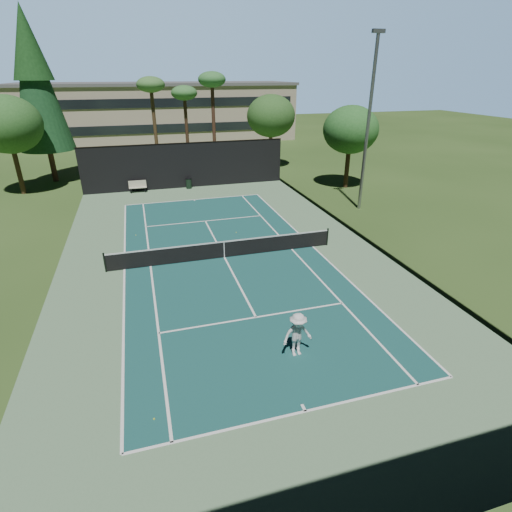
{
  "coord_description": "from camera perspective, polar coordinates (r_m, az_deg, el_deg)",
  "views": [
    {
      "loc": [
        -4.09,
        -20.34,
        9.62
      ],
      "look_at": [
        1.0,
        -3.0,
        1.3
      ],
      "focal_mm": 28.0,
      "sensor_mm": 36.0,
      "label": 1
    }
  ],
  "objects": [
    {
      "name": "palm_a",
      "position": [
        44.41,
        -14.77,
        22.15
      ],
      "size": [
        2.8,
        2.8,
        9.32
      ],
      "color": "#4C3720",
      "rests_on": "ground"
    },
    {
      "name": "tennis_ball_a",
      "position": [
        13.48,
        -14.35,
        -21.62
      ],
      "size": [
        0.06,
        0.06,
        0.06
      ],
      "primitive_type": "sphere",
      "color": "#B9D02F",
      "rests_on": "ground"
    },
    {
      "name": "tennis_net",
      "position": [
        22.64,
        -4.57,
        1.04
      ],
      "size": [
        12.9,
        0.1,
        1.1
      ],
      "color": "black",
      "rests_on": "ground"
    },
    {
      "name": "ground",
      "position": [
        22.87,
        -4.53,
        -0.24
      ],
      "size": [
        160.0,
        160.0,
        0.0
      ],
      "primitive_type": "plane",
      "color": "#2E4B1C",
      "rests_on": "ground"
    },
    {
      "name": "tennis_ball_b",
      "position": [
        24.41,
        -12.08,
        1.02
      ],
      "size": [
        0.07,
        0.07,
        0.07
      ],
      "primitive_type": "sphere",
      "color": "#B3D02F",
      "rests_on": "ground"
    },
    {
      "name": "decid_tree_a",
      "position": [
        44.82,
        2.16,
        19.34
      ],
      "size": [
        5.12,
        5.12,
        7.62
      ],
      "color": "#4F3522",
      "rests_on": "ground"
    },
    {
      "name": "decid_tree_c",
      "position": [
        39.78,
        -32.01,
        15.63
      ],
      "size": [
        5.44,
        5.44,
        8.09
      ],
      "color": "#4E3721",
      "rests_on": "ground"
    },
    {
      "name": "light_pole",
      "position": [
        31.03,
        15.77,
        18.02
      ],
      "size": [
        0.9,
        0.25,
        12.22
      ],
      "color": "gray",
      "rests_on": "ground"
    },
    {
      "name": "campus_building",
      "position": [
        66.66,
        -13.58,
        19.44
      ],
      "size": [
        40.5,
        12.5,
        8.3
      ],
      "color": "tan",
      "rests_on": "ground"
    },
    {
      "name": "apron_slab",
      "position": [
        22.87,
        -4.53,
        -0.22
      ],
      "size": [
        18.0,
        32.0,
        0.01
      ],
      "primitive_type": "cube",
      "color": "#5C825B",
      "rests_on": "ground"
    },
    {
      "name": "decid_tree_b",
      "position": [
        37.33,
        13.37,
        17.12
      ],
      "size": [
        4.8,
        4.8,
        7.14
      ],
      "color": "#452F1D",
      "rests_on": "ground"
    },
    {
      "name": "fence",
      "position": [
        22.16,
        -4.73,
        4.54
      ],
      "size": [
        18.04,
        32.05,
        4.03
      ],
      "color": "black",
      "rests_on": "ground"
    },
    {
      "name": "park_bench",
      "position": [
        37.05,
        -16.55,
        9.54
      ],
      "size": [
        1.5,
        0.45,
        1.02
      ],
      "color": "beige",
      "rests_on": "ground"
    },
    {
      "name": "pine_tree",
      "position": [
        43.07,
        -29.21,
        21.81
      ],
      "size": [
        4.8,
        4.8,
        15.0
      ],
      "color": "#4C2F20",
      "rests_on": "ground"
    },
    {
      "name": "player",
      "position": [
        14.98,
        5.95,
        -11.12
      ],
      "size": [
        1.19,
        0.74,
        1.77
      ],
      "primitive_type": "imported",
      "rotation": [
        0.0,
        0.0,
        0.07
      ],
      "color": "silver",
      "rests_on": "ground"
    },
    {
      "name": "palm_c",
      "position": [
        44.1,
        -6.3,
        23.28
      ],
      "size": [
        2.8,
        2.8,
        9.77
      ],
      "color": "#462A1E",
      "rests_on": "ground"
    },
    {
      "name": "tennis_ball_d",
      "position": [
        27.06,
        -16.79,
        2.88
      ],
      "size": [
        0.06,
        0.06,
        0.06
      ],
      "primitive_type": "sphere",
      "color": "#C8DB31",
      "rests_on": "ground"
    },
    {
      "name": "court_lines",
      "position": [
        22.86,
        -4.53,
        -0.19
      ],
      "size": [
        11.07,
        23.87,
        0.01
      ],
      "color": "white",
      "rests_on": "ground"
    },
    {
      "name": "trash_bin",
      "position": [
        37.32,
        -9.58,
        10.21
      ],
      "size": [
        0.56,
        0.56,
        0.95
      ],
      "color": "black",
      "rests_on": "ground"
    },
    {
      "name": "court_surface",
      "position": [
        22.86,
        -4.53,
        -0.21
      ],
      "size": [
        10.97,
        23.77,
        0.01
      ],
      "primitive_type": "cube",
      "color": "#174B48",
      "rests_on": "ground"
    },
    {
      "name": "palm_b",
      "position": [
        46.73,
        -10.2,
        21.61
      ],
      "size": [
        2.8,
        2.8,
        8.42
      ],
      "color": "#3F291B",
      "rests_on": "ground"
    },
    {
      "name": "tennis_ball_c",
      "position": [
        26.37,
        -2.85,
        3.38
      ],
      "size": [
        0.07,
        0.07,
        0.07
      ],
      "primitive_type": "sphere",
      "color": "#BDCD2E",
      "rests_on": "ground"
    }
  ]
}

